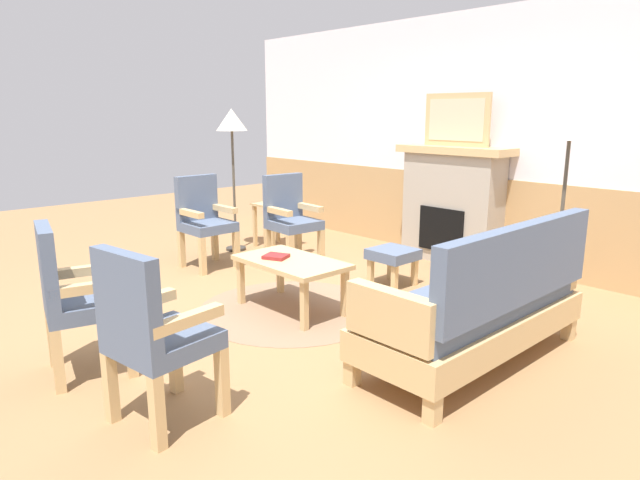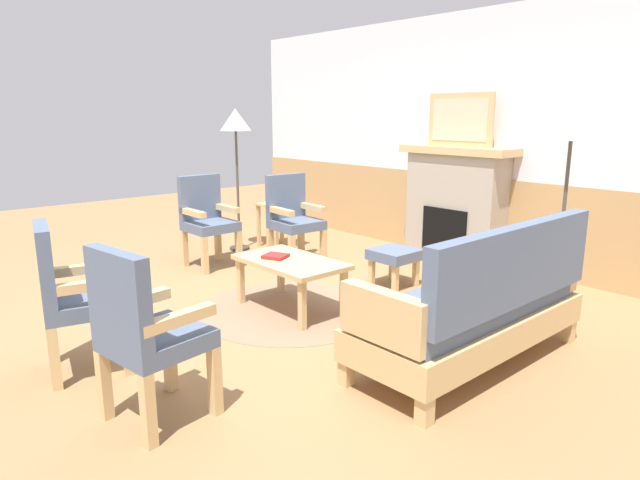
{
  "view_description": "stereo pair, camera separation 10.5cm",
  "coord_description": "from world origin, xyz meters",
  "views": [
    {
      "loc": [
        3.47,
        -2.86,
        1.64
      ],
      "look_at": [
        0.0,
        0.35,
        0.55
      ],
      "focal_mm": 31.15,
      "sensor_mm": 36.0,
      "label": 1
    },
    {
      "loc": [
        3.54,
        -2.78,
        1.64
      ],
      "look_at": [
        0.0,
        0.35,
        0.55
      ],
      "focal_mm": 31.15,
      "sensor_mm": 36.0,
      "label": 2
    }
  ],
  "objects": [
    {
      "name": "framed_picture",
      "position": [
        0.0,
        2.35,
        1.56
      ],
      "size": [
        0.8,
        0.04,
        0.56
      ],
      "color": "tan",
      "rests_on": "fireplace"
    },
    {
      "name": "floor_lamp_by_couch",
      "position": [
        1.55,
        1.6,
        1.45
      ],
      "size": [
        0.36,
        0.36,
        1.68
      ],
      "color": "#332D28",
      "rests_on": "ground_plane"
    },
    {
      "name": "book_on_table",
      "position": [
        -0.1,
        -0.06,
        0.46
      ],
      "size": [
        0.24,
        0.23,
        0.03
      ],
      "primitive_type": "cube",
      "rotation": [
        0.0,
        0.0,
        0.43
      ],
      "color": "maroon",
      "rests_on": "coffee_table"
    },
    {
      "name": "couch",
      "position": [
        1.65,
        0.26,
        0.4
      ],
      "size": [
        0.7,
        1.8,
        0.98
      ],
      "color": "tan",
      "rests_on": "ground_plane"
    },
    {
      "name": "coffee_table",
      "position": [
        0.02,
        -0.0,
        0.39
      ],
      "size": [
        0.96,
        0.56,
        0.44
      ],
      "color": "tan",
      "rests_on": "ground_plane"
    },
    {
      "name": "fireplace",
      "position": [
        0.0,
        2.35,
        0.65
      ],
      "size": [
        1.3,
        0.44,
        1.28
      ],
      "color": "#A39989",
      "rests_on": "ground_plane"
    },
    {
      "name": "armchair_by_window_left",
      "position": [
        -1.67,
        0.2,
        0.54
      ],
      "size": [
        0.48,
        0.48,
        0.98
      ],
      "color": "tan",
      "rests_on": "ground_plane"
    },
    {
      "name": "side_table",
      "position": [
        -1.85,
        1.31,
        0.43
      ],
      "size": [
        0.44,
        0.44,
        0.55
      ],
      "color": "tan",
      "rests_on": "ground_plane"
    },
    {
      "name": "armchair_front_center",
      "position": [
        0.89,
        -1.67,
        0.54
      ],
      "size": [
        0.54,
        0.54,
        0.98
      ],
      "color": "tan",
      "rests_on": "ground_plane"
    },
    {
      "name": "ground_plane",
      "position": [
        0.0,
        0.0,
        0.0
      ],
      "size": [
        14.0,
        14.0,
        0.0
      ],
      "primitive_type": "plane",
      "color": "#997047"
    },
    {
      "name": "round_rug",
      "position": [
        0.02,
        -0.0,
        0.0
      ],
      "size": [
        1.6,
        1.6,
        0.01
      ],
      "primitive_type": "cylinder",
      "color": "#896B51",
      "rests_on": "ground_plane"
    },
    {
      "name": "armchair_near_fireplace",
      "position": [
        -1.13,
        0.95,
        0.54
      ],
      "size": [
        0.51,
        0.51,
        0.98
      ],
      "color": "tan",
      "rests_on": "ground_plane"
    },
    {
      "name": "floor_lamp_by_chairs",
      "position": [
        -2.06,
        0.85,
        1.45
      ],
      "size": [
        0.36,
        0.36,
        1.68
      ],
      "color": "#332D28",
      "rests_on": "ground_plane"
    },
    {
      "name": "armchair_front_left",
      "position": [
        0.0,
        -1.75,
        0.54
      ],
      "size": [
        0.58,
        0.58,
        0.98
      ],
      "color": "tan",
      "rests_on": "ground_plane"
    },
    {
      "name": "footstool",
      "position": [
        0.16,
        1.16,
        0.28
      ],
      "size": [
        0.4,
        0.4,
        0.36
      ],
      "color": "tan",
      "rests_on": "ground_plane"
    },
    {
      "name": "wall_back",
      "position": [
        0.0,
        2.6,
        1.31
      ],
      "size": [
        7.2,
        0.14,
        2.7
      ],
      "color": "white",
      "rests_on": "ground_plane"
    }
  ]
}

